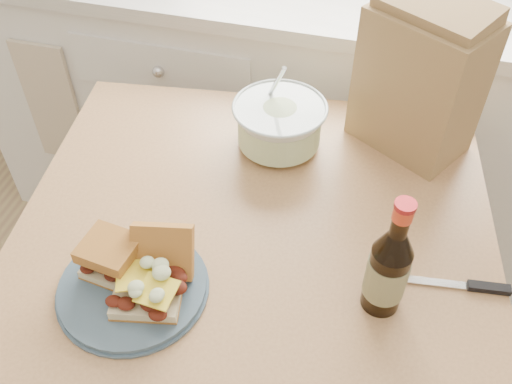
% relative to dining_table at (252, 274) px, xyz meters
% --- Properties ---
extents(cabinet_run, '(2.50, 0.64, 0.94)m').
position_rel_dining_table_xyz_m(cabinet_run, '(0.06, 0.89, -0.22)').
color(cabinet_run, white).
rests_on(cabinet_run, ground).
extents(dining_table, '(1.09, 1.09, 0.81)m').
position_rel_dining_table_xyz_m(dining_table, '(0.00, 0.00, 0.00)').
color(dining_table, tan).
rests_on(dining_table, ground).
extents(plate, '(0.27, 0.27, 0.02)m').
position_rel_dining_table_xyz_m(plate, '(-0.18, -0.18, 0.13)').
color(plate, '#445B6E').
rests_on(plate, dining_table).
extents(sandwich_left, '(0.11, 0.10, 0.07)m').
position_rel_dining_table_xyz_m(sandwich_left, '(-0.22, -0.15, 0.17)').
color(sandwich_left, beige).
rests_on(sandwich_left, plate).
extents(sandwich_right, '(0.14, 0.18, 0.10)m').
position_rel_dining_table_xyz_m(sandwich_right, '(-0.14, -0.17, 0.17)').
color(sandwich_right, beige).
rests_on(sandwich_right, plate).
extents(coleslaw_bowl, '(0.21, 0.21, 0.21)m').
position_rel_dining_table_xyz_m(coleslaw_bowl, '(-0.02, 0.29, 0.17)').
color(coleslaw_bowl, silver).
rests_on(coleslaw_bowl, dining_table).
extents(beer_bottle, '(0.07, 0.07, 0.26)m').
position_rel_dining_table_xyz_m(beer_bottle, '(0.26, -0.08, 0.22)').
color(beer_bottle, black).
rests_on(beer_bottle, dining_table).
extents(knife, '(0.19, 0.04, 0.01)m').
position_rel_dining_table_xyz_m(knife, '(0.43, -0.01, 0.12)').
color(knife, silver).
rests_on(knife, dining_table).
extents(paper_bag, '(0.29, 0.26, 0.32)m').
position_rel_dining_table_xyz_m(paper_bag, '(0.27, 0.39, 0.28)').
color(paper_bag, '#9A7A4A').
rests_on(paper_bag, dining_table).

